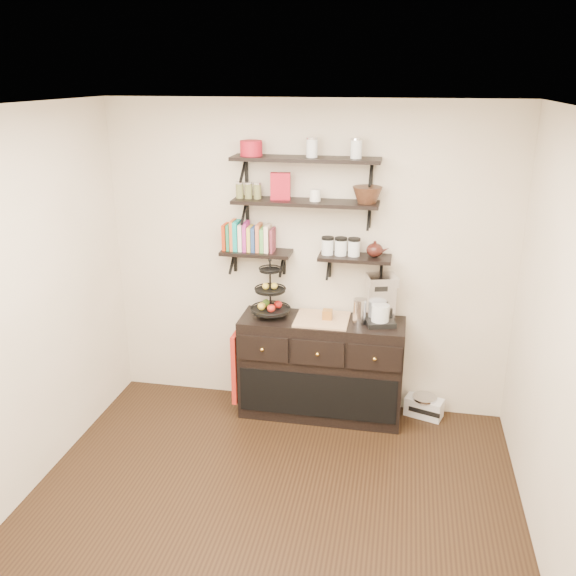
{
  "coord_description": "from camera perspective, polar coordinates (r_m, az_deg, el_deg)",
  "views": [
    {
      "loc": [
        0.79,
        -3.24,
        2.88
      ],
      "look_at": [
        -0.05,
        1.15,
        1.3
      ],
      "focal_mm": 38.0,
      "sensor_mm": 36.0,
      "label": 1
    }
  ],
  "objects": [
    {
      "name": "floor",
      "position": [
        4.4,
        -2.3,
        -21.39
      ],
      "size": [
        3.5,
        3.5,
        0.0
      ],
      "primitive_type": "plane",
      "color": "black",
      "rests_on": "ground"
    },
    {
      "name": "ceiling",
      "position": [
        3.34,
        -2.95,
        16.35
      ],
      "size": [
        3.5,
        3.5,
        0.02
      ],
      "primitive_type": "cube",
      "color": "white",
      "rests_on": "back_wall"
    },
    {
      "name": "back_wall",
      "position": [
        5.28,
        1.8,
        2.59
      ],
      "size": [
        3.5,
        0.02,
        2.7
      ],
      "primitive_type": "cube",
      "color": "silver",
      "rests_on": "ground"
    },
    {
      "name": "right_wall",
      "position": [
        3.71,
        24.97,
        -6.87
      ],
      "size": [
        0.02,
        3.5,
        2.7
      ],
      "primitive_type": "cube",
      "color": "silver",
      "rests_on": "ground"
    },
    {
      "name": "shelf_top",
      "position": [
        4.96,
        1.66,
        11.94
      ],
      "size": [
        1.2,
        0.27,
        0.23
      ],
      "color": "black",
      "rests_on": "back_wall"
    },
    {
      "name": "shelf_mid",
      "position": [
        5.02,
        1.62,
        7.98
      ],
      "size": [
        1.2,
        0.27,
        0.23
      ],
      "color": "black",
      "rests_on": "back_wall"
    },
    {
      "name": "shelf_low_left",
      "position": [
        5.22,
        -2.96,
        3.29
      ],
      "size": [
        0.6,
        0.25,
        0.23
      ],
      "color": "black",
      "rests_on": "back_wall"
    },
    {
      "name": "shelf_low_right",
      "position": [
        5.1,
        6.27,
        2.78
      ],
      "size": [
        0.6,
        0.25,
        0.23
      ],
      "color": "black",
      "rests_on": "back_wall"
    },
    {
      "name": "cookbooks",
      "position": [
        5.2,
        -3.55,
        4.77
      ],
      "size": [
        0.43,
        0.15,
        0.26
      ],
      "color": "#A92F0E",
      "rests_on": "shelf_low_left"
    },
    {
      "name": "glass_canisters",
      "position": [
        5.08,
        4.95,
        3.79
      ],
      "size": [
        0.32,
        0.1,
        0.13
      ],
      "color": "silver",
      "rests_on": "shelf_low_right"
    },
    {
      "name": "sideboard",
      "position": [
        5.37,
        3.12,
        -7.44
      ],
      "size": [
        1.4,
        0.5,
        0.92
      ],
      "color": "black",
      "rests_on": "floor"
    },
    {
      "name": "fruit_stand",
      "position": [
        5.2,
        -1.63,
        -0.91
      ],
      "size": [
        0.34,
        0.34,
        0.5
      ],
      "rotation": [
        0.0,
        0.0,
        -0.23
      ],
      "color": "black",
      "rests_on": "sideboard"
    },
    {
      "name": "candle",
      "position": [
        5.16,
        3.71,
        -2.48
      ],
      "size": [
        0.08,
        0.08,
        0.08
      ],
      "primitive_type": "cube",
      "color": "#905821",
      "rests_on": "sideboard"
    },
    {
      "name": "coffee_maker",
      "position": [
        5.1,
        8.7,
        -1.13
      ],
      "size": [
        0.28,
        0.28,
        0.43
      ],
      "rotation": [
        0.0,
        0.0,
        0.28
      ],
      "color": "black",
      "rests_on": "sideboard"
    },
    {
      "name": "thermal_carafe",
      "position": [
        5.1,
        6.72,
        -2.2
      ],
      "size": [
        0.11,
        0.11,
        0.22
      ],
      "primitive_type": "cylinder",
      "color": "silver",
      "rests_on": "sideboard"
    },
    {
      "name": "apron",
      "position": [
        5.42,
        -4.76,
        -7.21
      ],
      "size": [
        0.04,
        0.27,
        0.64
      ],
      "primitive_type": "cube",
      "color": "#9A2410",
      "rests_on": "sideboard"
    },
    {
      "name": "radio",
      "position": [
        5.62,
        12.61,
        -10.75
      ],
      "size": [
        0.36,
        0.27,
        0.19
      ],
      "rotation": [
        0.0,
        0.0,
        -0.32
      ],
      "color": "silver",
      "rests_on": "floor"
    },
    {
      "name": "recipe_box",
      "position": [
        5.03,
        -0.71,
        9.5
      ],
      "size": [
        0.17,
        0.08,
        0.22
      ],
      "primitive_type": "cube",
      "rotation": [
        0.0,
        0.0,
        0.12
      ],
      "color": "maroon",
      "rests_on": "shelf_mid"
    },
    {
      "name": "walnut_bowl",
      "position": [
        4.95,
        7.42,
        8.64
      ],
      "size": [
        0.24,
        0.24,
        0.13
      ],
      "primitive_type": null,
      "color": "black",
      "rests_on": "shelf_mid"
    },
    {
      "name": "ramekins",
      "position": [
        4.99,
        2.56,
        8.68
      ],
      "size": [
        0.09,
        0.09,
        0.1
      ],
      "primitive_type": "cylinder",
      "color": "white",
      "rests_on": "shelf_mid"
    },
    {
      "name": "teapot",
      "position": [
        5.06,
        8.12,
        3.65
      ],
      "size": [
        0.19,
        0.14,
        0.14
      ],
      "primitive_type": null,
      "rotation": [
        0.0,
        0.0,
        -0.01
      ],
      "color": "black",
      "rests_on": "shelf_low_right"
    },
    {
      "name": "red_pot",
      "position": [
        5.04,
        -3.46,
        12.93
      ],
      "size": [
        0.18,
        0.18,
        0.12
      ],
      "primitive_type": "cylinder",
      "color": "maroon",
      "rests_on": "shelf_top"
    }
  ]
}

